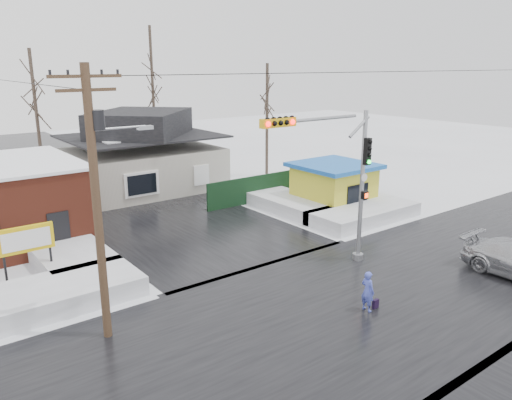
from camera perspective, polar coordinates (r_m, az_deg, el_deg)
ground at (r=19.70m, az=10.31°, el=-11.99°), size 120.00×120.00×0.00m
road_ns at (r=19.69m, az=10.31°, el=-11.97°), size 10.00×120.00×0.02m
road_ew at (r=19.69m, az=10.31°, el=-11.97°), size 120.00×10.00×0.02m
snowbank_nw at (r=20.89m, az=-22.75°, el=-10.13°), size 7.00×3.00×0.80m
snowbank_ne at (r=30.17m, az=12.20°, el=-1.51°), size 7.00×3.00×0.80m
snowbank_nside_w at (r=25.85m, az=-21.39°, el=-5.11°), size 3.00×8.00×0.80m
snowbank_nside_e at (r=32.20m, az=3.12°, el=-0.11°), size 3.00×8.00×0.80m
traffic_signal at (r=21.79m, az=9.50°, el=3.41°), size 6.05×0.68×7.00m
utility_pole at (r=16.44m, az=-17.64°, el=1.06°), size 3.15×0.44×9.00m
marquee_sign at (r=22.62m, az=-24.80°, el=-4.27°), size 2.20×0.21×2.55m
house at (r=37.40m, az=-12.84°, el=5.18°), size 10.40×8.40×5.76m
kiosk at (r=32.19m, az=8.86°, el=1.67°), size 4.60×4.60×2.88m
fence at (r=33.27m, az=0.25°, el=1.31°), size 8.00×0.12×1.80m
tree_far_left at (r=38.71m, az=-24.18°, el=12.54°), size 3.00×3.00×10.00m
tree_far_mid at (r=43.99m, az=-11.91°, el=15.77°), size 3.00×3.00×12.00m
tree_far_right at (r=40.43m, az=1.29°, el=12.77°), size 3.00×3.00×9.00m
pedestrian at (r=19.26m, az=12.63°, el=-10.18°), size 0.38×0.57×1.57m
shopping_bag at (r=19.77m, az=13.49°, el=-11.51°), size 0.29×0.13×0.35m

